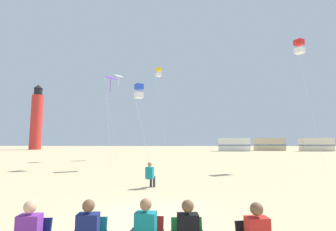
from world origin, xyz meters
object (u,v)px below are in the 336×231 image
object	(u,v)px
rv_van_white	(234,145)
rv_van_cream	(316,145)
kite_flyer_standing	(150,174)
lighthouse_distant	(37,119)
kite_box_scarlet	(299,47)
rv_van_tan	(269,144)
kite_diamond_white	(118,79)
kite_box_gold	(159,72)
kite_box_blue	(139,91)
kite_diamond_violet	(110,81)

from	to	relation	value
rv_van_white	rv_van_cream	size ratio (longest dim) A/B	1.02
kite_flyer_standing	lighthouse_distant	size ratio (longest dim) A/B	0.07
rv_van_white	lighthouse_distant	bearing A→B (deg)	174.95
kite_box_scarlet	rv_van_tan	size ratio (longest dim) A/B	1.61
rv_van_cream	kite_box_scarlet	bearing A→B (deg)	-121.61
kite_flyer_standing	rv_van_tan	distance (m)	49.10
kite_flyer_standing	rv_van_tan	xyz separation A→B (m)	(22.40, 43.68, 0.78)
rv_van_white	kite_diamond_white	bearing A→B (deg)	-123.54
kite_box_scarlet	kite_diamond_white	distance (m)	18.71
kite_box_gold	kite_box_blue	bearing A→B (deg)	-94.16
rv_van_cream	kite_box_blue	bearing A→B (deg)	-135.21
lighthouse_distant	rv_van_white	world-z (taller)	lighthouse_distant
kite_diamond_white	rv_van_tan	world-z (taller)	kite_diamond_white
kite_flyer_standing	kite_box_blue	distance (m)	9.73
rv_van_white	rv_van_tan	bearing A→B (deg)	20.70
kite_box_gold	kite_diamond_white	bearing A→B (deg)	-148.54
kite_box_blue	kite_box_scarlet	bearing A→B (deg)	0.69
rv_van_white	rv_van_cream	xyz separation A→B (m)	(17.57, 0.19, 0.00)
kite_box_scarlet	rv_van_tan	world-z (taller)	kite_box_scarlet
kite_diamond_white	rv_van_cream	bearing A→B (deg)	34.24
kite_box_gold	lighthouse_distant	world-z (taller)	lighthouse_distant
kite_flyer_standing	lighthouse_distant	bearing A→B (deg)	-37.45
kite_box_blue	rv_van_tan	size ratio (longest dim) A/B	1.04
kite_box_scarlet	kite_box_gold	world-z (taller)	kite_box_gold
kite_diamond_white	rv_van_white	size ratio (longest dim) A/B	1.51
kite_box_blue	rv_van_tan	world-z (taller)	kite_box_blue
kite_diamond_white	rv_van_white	bearing A→B (deg)	52.18
kite_diamond_white	kite_box_gold	size ratio (longest dim) A/B	0.86
kite_diamond_white	kite_diamond_violet	bearing A→B (deg)	-81.16
kite_box_scarlet	kite_diamond_white	world-z (taller)	kite_box_scarlet
kite_flyer_standing	kite_box_blue	size ratio (longest dim) A/B	0.17
kite_flyer_standing	kite_box_gold	size ratio (longest dim) A/B	0.10
rv_van_tan	kite_box_gold	bearing A→B (deg)	-133.19
rv_van_cream	kite_box_gold	bearing A→B (deg)	-145.88
kite_diamond_violet	kite_box_blue	distance (m)	2.88
kite_box_scarlet	rv_van_white	bearing A→B (deg)	85.57
kite_box_gold	lighthouse_distant	xyz separation A→B (m)	(-33.40, 30.09, -3.14)
kite_diamond_white	kite_box_gold	world-z (taller)	kite_box_gold
kite_diamond_violet	lighthouse_distant	distance (m)	50.41
kite_flyer_standing	kite_diamond_white	xyz separation A→B (m)	(-5.51, 16.21, 8.74)
kite_box_gold	lighthouse_distant	bearing A→B (deg)	137.99
kite_flyer_standing	rv_van_cream	size ratio (longest dim) A/B	0.18
kite_box_gold	kite_flyer_standing	bearing A→B (deg)	-87.13
lighthouse_distant	kite_box_blue	bearing A→B (deg)	-51.70
rv_van_cream	kite_flyer_standing	bearing A→B (deg)	-127.74
kite_box_scarlet	rv_van_tan	xyz separation A→B (m)	(11.12, 35.71, -8.37)
kite_diamond_violet	rv_van_cream	world-z (taller)	kite_diamond_violet
rv_van_tan	kite_diamond_violet	bearing A→B (deg)	-127.08
kite_box_scarlet	lighthouse_distant	distance (m)	61.46
kite_box_blue	kite_diamond_white	xyz separation A→B (m)	(-3.74, 8.39, 3.23)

